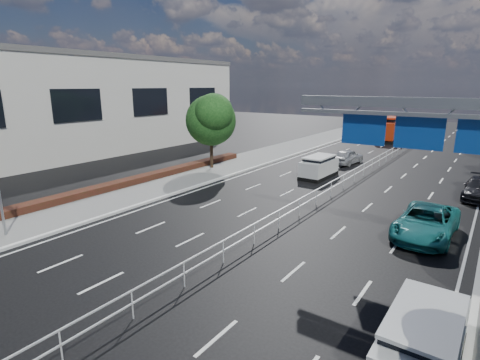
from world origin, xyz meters
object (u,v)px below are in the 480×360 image
Objects in this scene: parked_car_dark at (480,188)px; near_car_silver at (347,156)px; parked_car_teal at (426,222)px; silver_minivan at (423,343)px; near_car_dark at (404,133)px; overhead_gantry at (439,128)px; red_bus at (389,127)px; white_minivan at (319,167)px.

near_car_silver is at bearing 152.54° from parked_car_dark.
silver_minivan is at bearing -80.08° from parked_car_teal.
silver_minivan reaches higher than near_car_dark.
overhead_gantry is 41.39m from near_car_dark.
white_minivan is at bearing -93.32° from red_bus.
overhead_gantry is 2.21× the size of parked_car_dark.
red_bus is 2.66× the size of silver_minivan.
near_car_dark is at bearing 104.70° from parked_car_teal.
parked_car_teal is (10.41, -35.06, -0.94)m from red_bus.
red_bus is 2.61× the size of near_car_silver.
red_bus reaches higher than parked_car_dark.
red_bus is at bearing 93.87° from white_minivan.
red_bus is at bearing 70.52° from near_car_dark.
red_bus is at bearing -80.96° from near_car_silver.
near_car_dark reaches higher than parked_car_dark.
silver_minivan reaches higher than parked_car_teal.
parked_car_teal is 1.18× the size of parked_car_dark.
white_minivan is 26.54m from red_bus.
silver_minivan is (10.85, -18.55, -0.02)m from white_minivan.
parked_car_teal is (-1.51, 10.00, -0.09)m from silver_minivan.
red_bus reaches higher than parked_car_teal.
parked_car_teal reaches higher than parked_car_dark.
white_minivan is 21.49m from silver_minivan.
parked_car_teal is 9.36m from parked_car_dark.
near_car_dark is at bearing -84.81° from near_car_silver.
overhead_gantry reaches higher than parked_car_dark.
overhead_gantry is 0.93× the size of red_bus.
overhead_gantry is at bearing 99.54° from silver_minivan.
near_car_dark is (-9.28, 40.04, -4.93)m from overhead_gantry.
near_car_dark is (0.31, 29.54, -0.19)m from white_minivan.
overhead_gantry is at bearing 107.94° from near_car_dark.
silver_minivan is (10.54, -48.09, 0.17)m from near_car_dark.
white_minivan is at bearing 94.30° from near_car_dark.
near_car_silver is (1.14, -19.94, -0.97)m from red_bus.
parked_car_teal is (9.34, -8.55, -0.11)m from white_minivan.
near_car_silver is 22.97m from near_car_dark.
white_minivan is 0.99× the size of silver_minivan.
overhead_gantry reaches higher than red_bus.
silver_minivan is at bearing 107.27° from near_car_dark.
white_minivan is 29.54m from near_car_dark.
near_car_dark is 30.87m from parked_car_dark.
overhead_gantry is 9.44m from silver_minivan.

